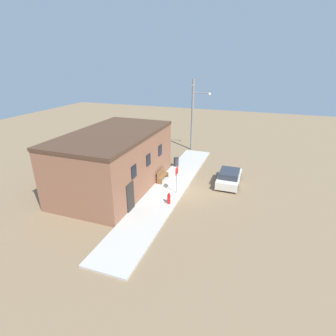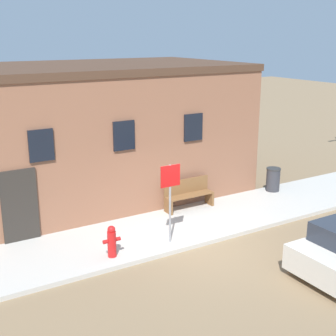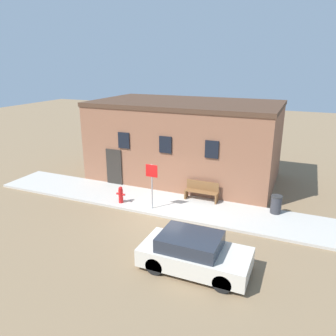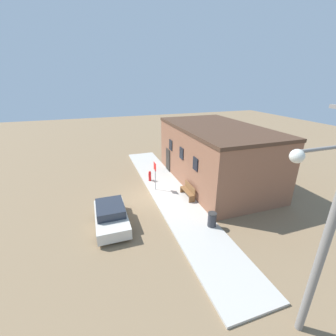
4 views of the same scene
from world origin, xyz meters
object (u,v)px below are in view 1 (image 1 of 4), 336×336
at_px(trash_bin, 176,162).
at_px(bench, 162,175).
at_px(fire_hydrant, 169,198).
at_px(utility_pole, 193,113).
at_px(stop_sign, 177,175).
at_px(parked_car, 229,177).

bearing_deg(trash_bin, bench, 178.38).
xyz_separation_m(fire_hydrant, utility_pole, (13.49, 1.78, 3.83)).
height_order(stop_sign, parked_car, stop_sign).
distance_m(fire_hydrant, parked_car, 6.37).
xyz_separation_m(bench, utility_pole, (9.82, -0.16, 3.78)).
distance_m(fire_hydrant, bench, 4.15).
xyz_separation_m(stop_sign, bench, (1.90, 1.95, -1.06)).
height_order(trash_bin, parked_car, parked_car).
xyz_separation_m(bench, parked_car, (1.50, -5.66, 0.01)).
relative_size(stop_sign, bench, 1.30).
distance_m(stop_sign, utility_pole, 12.16).
distance_m(stop_sign, trash_bin, 6.00).
relative_size(fire_hydrant, parked_car, 0.23).
bearing_deg(bench, parked_car, -75.16).
bearing_deg(parked_car, stop_sign, 132.52).
xyz_separation_m(fire_hydrant, bench, (3.67, 1.94, 0.06)).
xyz_separation_m(fire_hydrant, stop_sign, (1.77, -0.01, 1.11)).
height_order(stop_sign, bench, stop_sign).
bearing_deg(trash_bin, fire_hydrant, -166.03).
xyz_separation_m(trash_bin, parked_car, (-2.20, -5.55, 0.06)).
distance_m(bench, parked_car, 5.85).
xyz_separation_m(trash_bin, utility_pole, (6.12, -0.05, 3.83)).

